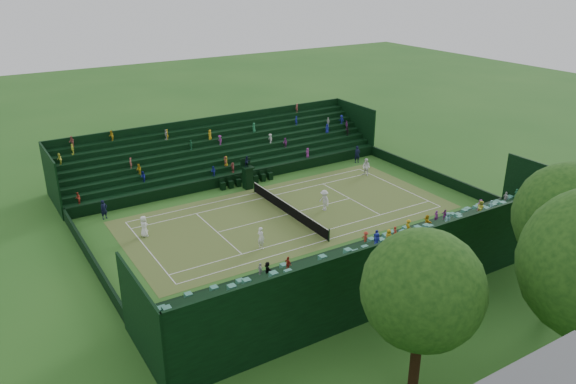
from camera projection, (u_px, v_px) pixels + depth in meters
name	position (u px, v px, depth m)	size (l,w,h in m)	color
ground	(288.00, 214.00, 46.28)	(160.00, 160.00, 0.00)	#255C1D
court_surface	(288.00, 214.00, 46.28)	(12.97, 26.77, 0.01)	#3A7326
perimeter_wall_north	(429.00, 174.00, 53.82)	(17.17, 0.20, 1.00)	black
perimeter_wall_south	(91.00, 258.00, 38.36)	(17.17, 0.20, 1.00)	black
perimeter_wall_east	(351.00, 251.00, 39.41)	(0.20, 31.77, 1.00)	black
perimeter_wall_west	(241.00, 178.00, 52.78)	(0.20, 31.77, 1.00)	black
north_grandstand	(392.00, 262.00, 35.73)	(6.60, 32.00, 4.90)	black
south_grandstand	(221.00, 155.00, 55.67)	(6.60, 32.00, 4.90)	black
tennis_net	(288.00, 209.00, 46.08)	(11.67, 0.10, 1.06)	black
umpire_chair	(247.00, 175.00, 51.20)	(0.99, 0.99, 3.11)	black
courtside_chairs	(247.00, 181.00, 52.43)	(0.47, 5.44, 1.01)	black
player_near_west	(144.00, 226.00, 42.26)	(0.82, 0.53, 1.67)	white
player_near_east	(261.00, 238.00, 40.47)	(0.62, 0.41, 1.70)	white
player_far_west	(366.00, 167.00, 54.42)	(0.84, 0.65, 1.73)	white
player_far_east	(324.00, 200.00, 46.74)	(1.16, 0.67, 1.80)	silver
line_judge_north	(357.00, 154.00, 57.99)	(0.65, 0.43, 1.79)	black
line_judge_south	(104.00, 210.00, 45.21)	(0.59, 0.39, 1.61)	black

